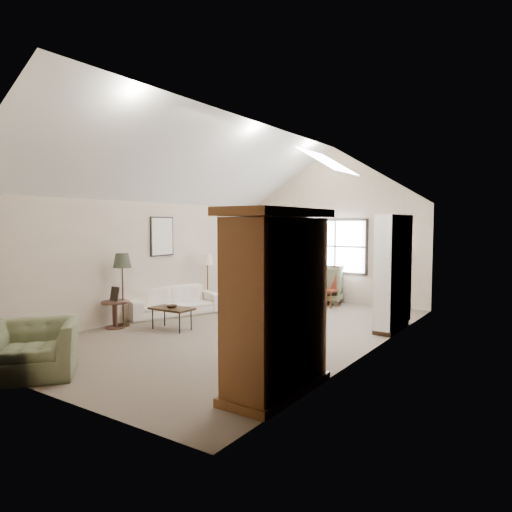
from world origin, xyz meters
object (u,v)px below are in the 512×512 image
Objects in this scene: side_table at (115,315)px; side_chair at (329,286)px; armchair_near at (33,349)px; armoire at (277,302)px; armchair_far at (322,283)px; coffee_table at (172,319)px; sofa at (173,301)px.

side_chair reaches higher than side_table.
armchair_near is 2.80m from side_table.
side_table is 0.53× the size of side_chair.
armoire reaches higher than armchair_far.
armoire is 2.00× the size of armchair_far.
armoire reaches higher than armchair_near.
armchair_far is (-2.32, 6.10, -0.60)m from armoire.
coffee_table is 0.83× the size of side_chair.
armoire is 1.99× the size of armchair_near.
side_chair reaches higher than coffee_table.
armchair_near is (-3.02, -1.29, -0.74)m from armoire.
sofa is 1.60m from side_table.
side_table is at bearing -158.04° from sofa.
sofa reaches higher than side_table.
side_chair is (1.47, 3.90, 0.29)m from coffee_table.
side_table is (0.00, -1.60, -0.04)m from sofa.
side_chair is at bearing 69.32° from coffee_table.
sofa is at bearing 147.90° from armoire.
coffee_table is (1.01, -1.07, -0.10)m from sofa.
side_chair reaches higher than armchair_near.
coffee_table is 1.14m from side_table.
armchair_far reaches higher than side_table.
sofa is (-4.38, 2.75, -0.79)m from armoire.
armchair_near is (1.36, -4.04, 0.05)m from sofa.
armoire is 2.19× the size of side_chair.
sofa is 1.47m from coffee_table.
armchair_far is 0.67m from side_chair.
armchair_near is at bearing -91.09° from side_chair.
sofa is at bearing 133.15° from coffee_table.
side_chair reaches higher than armchair_far.
armoire is 4.14× the size of side_table.
armoire is 3.87m from coffee_table.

